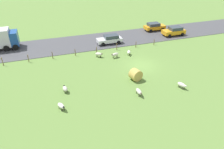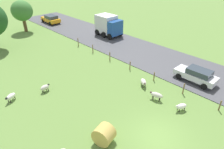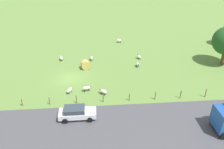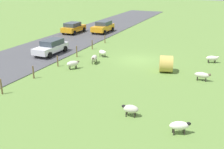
# 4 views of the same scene
# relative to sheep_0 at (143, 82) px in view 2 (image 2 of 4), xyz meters

# --- Properties ---
(ground_plane) EXTENTS (160.00, 160.00, 0.00)m
(ground_plane) POSITION_rel_sheep_0_xyz_m (-4.60, -5.01, -0.51)
(ground_plane) COLOR olive
(road_strip) EXTENTS (8.00, 80.00, 0.06)m
(road_strip) POSITION_rel_sheep_0_xyz_m (6.59, -5.01, -0.48)
(road_strip) COLOR #47474C
(road_strip) RESTS_ON ground_plane
(sheep_0) EXTENTS (1.07, 1.18, 0.76)m
(sheep_0) POSITION_rel_sheep_0_xyz_m (0.00, 0.00, 0.00)
(sheep_0) COLOR silver
(sheep_0) RESTS_ON ground_plane
(sheep_3) EXTENTS (0.76, 1.32, 0.79)m
(sheep_3) POSITION_rel_sheep_0_xyz_m (-0.98, -2.29, 0.03)
(sheep_3) COLOR beige
(sheep_3) RESTS_ON ground_plane
(sheep_4) EXTENTS (1.06, 0.60, 0.72)m
(sheep_4) POSITION_rel_sheep_0_xyz_m (-7.74, 6.17, -0.04)
(sheep_4) COLOR beige
(sheep_4) RESTS_ON ground_plane
(sheep_5) EXTENTS (1.16, 0.85, 0.72)m
(sheep_5) POSITION_rel_sheep_0_xyz_m (-10.75, 6.96, -0.02)
(sheep_5) COLOR white
(sheep_5) RESTS_ON ground_plane
(sheep_6) EXTENTS (1.11, 0.86, 0.70)m
(sheep_6) POSITION_rel_sheep_0_xyz_m (-0.72, -4.68, -0.05)
(sheep_6) COLOR white
(sheep_6) RESTS_ON ground_plane
(hay_bale_0) EXTENTS (1.45, 1.69, 1.45)m
(hay_bale_0) POSITION_rel_sheep_0_xyz_m (-7.83, -2.61, 0.22)
(hay_bale_0) COLOR tan
(hay_bale_0) RESTS_ON ground_plane
(tree_1) EXTENTS (3.57, 3.57, 5.34)m
(tree_1) POSITION_rel_sheep_0_xyz_m (-0.92, 25.93, 3.08)
(tree_1) COLOR brown
(tree_1) RESTS_ON ground_plane
(fence_post_1) EXTENTS (0.12, 0.12, 1.04)m
(fence_post_1) POSITION_rel_sheep_0_xyz_m (1.69, -6.98, 0.01)
(fence_post_1) COLOR brown
(fence_post_1) RESTS_ON ground_plane
(fence_post_2) EXTENTS (0.12, 0.12, 1.17)m
(fence_post_2) POSITION_rel_sheep_0_xyz_m (1.69, -3.54, 0.08)
(fence_post_2) COLOR brown
(fence_post_2) RESTS_ON ground_plane
(fence_post_3) EXTENTS (0.12, 0.12, 1.02)m
(fence_post_3) POSITION_rel_sheep_0_xyz_m (1.69, -0.10, 0.00)
(fence_post_3) COLOR brown
(fence_post_3) RESTS_ON ground_plane
(fence_post_4) EXTENTS (0.12, 0.12, 1.08)m
(fence_post_4) POSITION_rel_sheep_0_xyz_m (1.69, 3.34, 0.03)
(fence_post_4) COLOR brown
(fence_post_4) RESTS_ON ground_plane
(fence_post_5) EXTENTS (0.12, 0.12, 1.16)m
(fence_post_5) POSITION_rel_sheep_0_xyz_m (1.69, 6.78, 0.07)
(fence_post_5) COLOR brown
(fence_post_5) RESTS_ON ground_plane
(fence_post_6) EXTENTS (0.12, 0.12, 1.18)m
(fence_post_6) POSITION_rel_sheep_0_xyz_m (1.69, 10.22, 0.09)
(fence_post_6) COLOR brown
(fence_post_6) RESTS_ON ground_plane
(fence_post_7) EXTENTS (0.12, 0.12, 1.27)m
(fence_post_7) POSITION_rel_sheep_0_xyz_m (1.69, 13.66, 0.13)
(fence_post_7) COLOR brown
(fence_post_7) RESTS_ON ground_plane
(truck_0) EXTENTS (2.79, 4.28, 3.32)m
(truck_0) POSITION_rel_sheep_0_xyz_m (8.09, 13.86, 1.32)
(truck_0) COLOR #1E4C99
(truck_0) RESTS_ON road_strip
(car_0) EXTENTS (2.21, 4.47, 1.55)m
(car_0) POSITION_rel_sheep_0_xyz_m (4.96, 27.40, 0.36)
(car_0) COLOR orange
(car_0) RESTS_ON road_strip
(car_1) EXTENTS (1.93, 4.34, 1.51)m
(car_1) POSITION_rel_sheep_0_xyz_m (4.69, -3.32, 0.34)
(car_1) COLOR silver
(car_1) RESTS_ON road_strip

